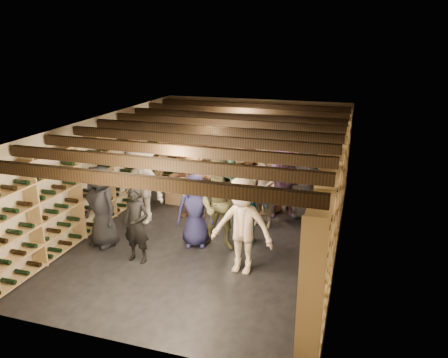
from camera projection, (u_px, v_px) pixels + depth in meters
ground at (212, 229)px, 9.80m from camera, size 8.00×8.00×0.00m
walls at (212, 179)px, 9.43m from camera, size 5.52×8.02×2.40m
ceiling at (211, 124)px, 9.06m from camera, size 5.50×8.00×0.01m
ceiling_joists at (211, 130)px, 9.10m from camera, size 5.40×7.12×0.18m
wine_rack_left at (108, 174)px, 10.21m from camera, size 0.32×7.50×2.15m
wine_rack_right at (333, 196)px, 8.74m from camera, size 0.32×7.50×2.15m
wine_rack_back at (254, 145)px, 12.94m from camera, size 4.70×0.30×2.15m
crate_stack_left at (176, 190)px, 11.29m from camera, size 0.51×0.35×0.68m
crate_stack_right at (271, 196)px, 10.87m from camera, size 0.59×0.49×0.68m
crate_loose at (258, 209)px, 10.74m from camera, size 0.57×0.46×0.17m
person_0 at (101, 207)px, 8.83m from camera, size 0.97×0.80×1.70m
person_1 at (136, 224)px, 8.21m from camera, size 0.58×0.41×1.51m
person_2 at (221, 205)px, 8.65m from camera, size 0.98×0.79×1.91m
person_3 at (242, 226)px, 7.77m from camera, size 1.22×0.76×1.81m
person_4 at (246, 207)px, 9.06m from camera, size 0.95×0.55×1.53m
person_5 at (193, 183)px, 10.26m from camera, size 1.56×0.52×1.68m
person_6 at (195, 210)px, 8.86m from camera, size 0.85×0.67×1.53m
person_7 at (264, 189)px, 9.73m from camera, size 0.70×0.52×1.77m
person_8 at (251, 181)px, 10.38m from camera, size 0.92×0.77×1.69m
person_9 at (141, 184)px, 9.91m from camera, size 1.30×0.87×1.87m
person_10 at (230, 188)px, 10.18m from camera, size 0.91×0.45×1.51m
person_11 at (283, 180)px, 10.32m from camera, size 1.74×1.18×1.80m
person_12 at (307, 182)px, 10.17m from camera, size 1.03×0.88×1.78m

